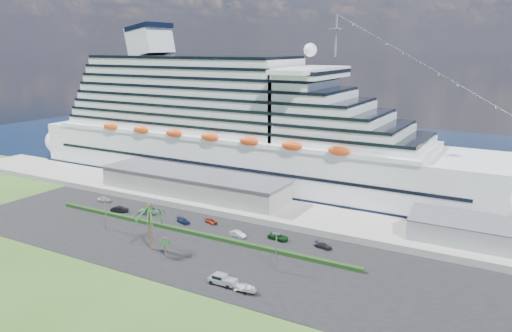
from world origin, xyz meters
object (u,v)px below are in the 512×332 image
Objects in this scene: pickup_truck at (222,279)px; boat_trailer at (246,287)px; cruise_ship at (243,134)px; parked_car_3 at (183,221)px.

boat_trailer is at bearing -4.43° from pickup_truck.
pickup_truck is (35.37, -66.67, -15.43)m from cruise_ship.
cruise_ship is at bearing 28.81° from parked_car_3.
cruise_ship is 33.96× the size of boat_trailer.
parked_car_3 is 0.74× the size of pickup_truck.
pickup_truck is at bearing -62.06° from cruise_ship.
parked_car_3 is at bearing -80.21° from cruise_ship.
cruise_ship reaches higher than boat_trailer.
boat_trailer is at bearing -58.67° from cruise_ship.
cruise_ship is at bearing 121.33° from boat_trailer.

